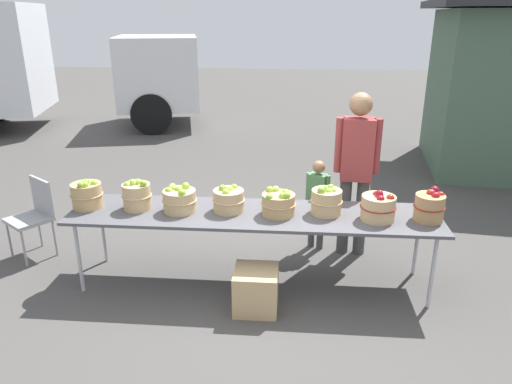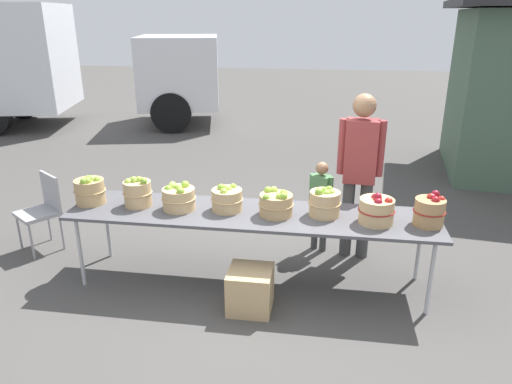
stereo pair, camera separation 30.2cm
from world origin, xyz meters
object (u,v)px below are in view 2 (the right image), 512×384
at_px(apple_basket_green_1, 137,192).
at_px(apple_basket_red_1, 430,211).
at_px(child_customer, 321,199).
at_px(apple_basket_green_0, 90,190).
at_px(apple_basket_green_5, 325,202).
at_px(folding_chair, 43,206).
at_px(apple_basket_green_2, 179,197).
at_px(box_truck, 22,62).
at_px(produce_crate, 250,289).
at_px(apple_basket_red_0, 377,210).
at_px(market_table, 251,216).
at_px(apple_basket_green_3, 227,199).
at_px(apple_basket_green_4, 276,204).
at_px(vendor_adult, 360,165).

height_order(apple_basket_green_1, apple_basket_red_1, same).
bearing_deg(child_customer, apple_basket_green_0, 41.67).
xyz_separation_m(apple_basket_green_5, folding_chair, (-3.11, 0.36, -0.37)).
xyz_separation_m(apple_basket_green_1, apple_basket_green_2, (0.42, -0.02, -0.02)).
bearing_deg(child_customer, apple_basket_green_5, 115.40).
height_order(box_truck, folding_chair, box_truck).
relative_size(apple_basket_green_2, apple_basket_red_1, 1.09).
xyz_separation_m(apple_basket_green_5, child_customer, (-0.04, 0.77, -0.27)).
bearing_deg(child_customer, apple_basket_red_1, 160.88).
bearing_deg(apple_basket_green_1, produce_crate, -21.54).
height_order(apple_basket_red_0, child_customer, same).
height_order(market_table, apple_basket_green_3, apple_basket_green_3).
xyz_separation_m(apple_basket_green_5, produce_crate, (-0.62, -0.50, -0.69)).
bearing_deg(apple_basket_green_2, apple_basket_green_0, 179.03).
distance_m(apple_basket_green_0, apple_basket_green_2, 0.91).
distance_m(apple_basket_green_3, apple_basket_red_1, 1.85).
xyz_separation_m(apple_basket_green_0, apple_basket_green_4, (1.86, -0.02, -0.02)).
relative_size(apple_basket_green_4, folding_chair, 0.38).
distance_m(market_table, child_customer, 1.04).
height_order(apple_basket_green_3, produce_crate, apple_basket_green_3).
distance_m(apple_basket_green_0, produce_crate, 1.87).
bearing_deg(apple_basket_green_4, market_table, 176.17).
relative_size(apple_basket_green_1, apple_basket_red_0, 0.93).
xyz_separation_m(apple_basket_green_1, folding_chair, (-1.30, 0.39, -0.38)).
distance_m(market_table, box_truck, 8.98).
distance_m(market_table, apple_basket_green_2, 0.72).
bearing_deg(folding_chair, apple_basket_green_5, 28.92).
height_order(market_table, produce_crate, market_table).
relative_size(apple_basket_green_5, folding_chair, 0.35).
bearing_deg(apple_basket_green_5, apple_basket_red_1, -4.87).
relative_size(apple_basket_red_0, vendor_adult, 0.18).
distance_m(apple_basket_red_1, child_customer, 1.31).
distance_m(apple_basket_red_1, folding_chair, 4.07).
bearing_deg(apple_basket_green_5, box_truck, 138.53).
distance_m(apple_basket_green_1, box_truck, 8.19).
bearing_deg(apple_basket_green_2, vendor_adult, 23.02).
bearing_deg(box_truck, market_table, -57.46).
relative_size(apple_basket_red_1, produce_crate, 0.78).
bearing_deg(market_table, folding_chair, 170.59).
xyz_separation_m(apple_basket_red_1, box_truck, (-7.98, 6.31, 0.60)).
relative_size(apple_basket_green_1, produce_crate, 0.78).
height_order(apple_basket_green_3, apple_basket_red_1, apple_basket_red_1).
bearing_deg(child_customer, apple_basket_green_1, 46.30).
distance_m(apple_basket_green_1, apple_basket_green_3, 0.89).
height_order(vendor_adult, box_truck, box_truck).
height_order(apple_basket_green_2, apple_basket_red_0, apple_basket_red_0).
xyz_separation_m(apple_basket_green_5, vendor_adult, (0.34, 0.69, 0.17)).
bearing_deg(folding_chair, apple_basket_red_1, 29.31).
distance_m(vendor_adult, folding_chair, 3.51).
height_order(apple_basket_red_1, produce_crate, apple_basket_red_1).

